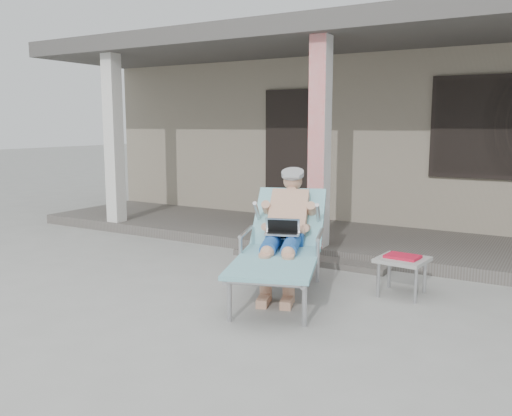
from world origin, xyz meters
The scene contains 7 objects.
ground centered at (0.00, 0.00, 0.00)m, with size 60.00×60.00×0.00m, color #9E9E99.
house centered at (0.00, 6.50, 1.67)m, with size 10.40×5.40×3.30m.
porch_deck centered at (0.00, 3.00, 0.07)m, with size 10.00×2.00×0.15m, color #605B56.
porch_overhang centered at (0.00, 2.95, 2.79)m, with size 10.00×2.30×2.85m.
porch_step centered at (0.00, 1.85, 0.04)m, with size 2.00×0.30×0.07m, color #605B56.
lounger centered at (0.25, 0.71, 0.80)m, with size 1.34×2.06×1.30m.
side_table centered at (1.35, 1.15, 0.35)m, with size 0.50×0.50×0.41m.
Camera 1 is at (2.73, -4.10, 1.70)m, focal length 38.00 mm.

